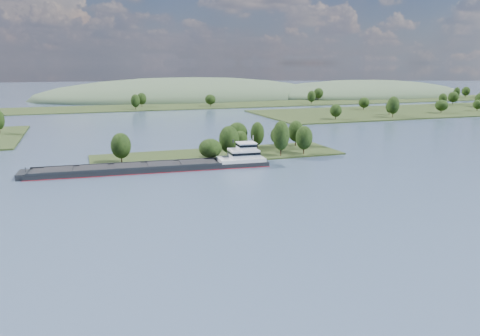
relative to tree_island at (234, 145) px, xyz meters
name	(u,v)px	position (x,y,z in m)	size (l,w,h in m)	color
ground	(278,194)	(-6.00, -58.69, -4.10)	(1800.00, 1800.00, 0.00)	#3B4D66
tree_island	(234,145)	(0.00, 0.00, 0.00)	(100.00, 31.48, 15.23)	#243216
right_bank	(453,109)	(224.95, 120.80, -3.12)	(320.00, 90.00, 15.74)	#243216
back_shoreline	(153,107)	(1.37, 221.04, -3.42)	(900.00, 60.00, 15.74)	#243216
hill_east	(363,96)	(254.00, 291.31, -4.10)	(260.00, 140.00, 36.00)	#3D5239
hill_west	(187,98)	(54.00, 321.31, -4.10)	(320.00, 160.00, 44.00)	#3D5239
cargo_barge	(167,165)	(-30.29, -17.17, -2.65)	(85.35, 16.00, 11.48)	black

